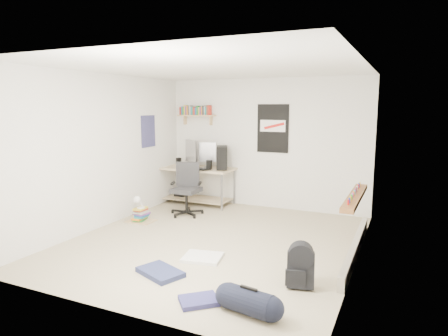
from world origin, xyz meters
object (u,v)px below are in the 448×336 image
at_px(desk, 194,186).
at_px(office_chair, 186,189).
at_px(duffel_bag, 249,300).
at_px(book_stack, 141,213).
at_px(backpack, 301,269).

height_order(desk, office_chair, office_chair).
bearing_deg(duffel_bag, book_stack, 152.76).
bearing_deg(office_chair, desk, 88.55).
bearing_deg(book_stack, duffel_bag, -36.96).
relative_size(backpack, book_stack, 0.84).
xyz_separation_m(backpack, duffel_bag, (-0.31, -0.78, -0.06)).
height_order(duffel_bag, book_stack, duffel_bag).
xyz_separation_m(desk, office_chair, (0.31, -0.84, 0.12)).
height_order(backpack, book_stack, backpack).
bearing_deg(backpack, duffel_bag, -125.33).
bearing_deg(book_stack, desk, 82.90).
bearing_deg(backpack, office_chair, 128.13).
xyz_separation_m(desk, duffel_bag, (2.63, -3.66, -0.22)).
relative_size(backpack, duffel_bag, 0.80).
bearing_deg(duffel_bag, backpack, 78.41).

